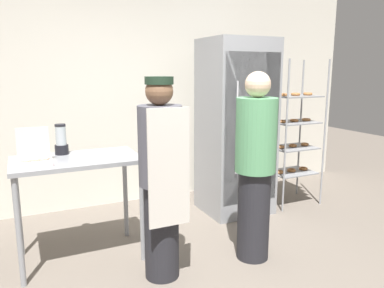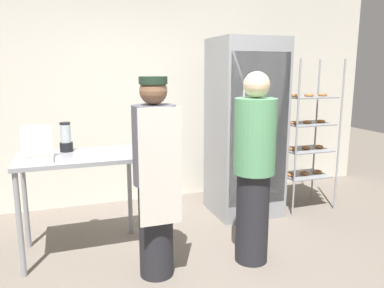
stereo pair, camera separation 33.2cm
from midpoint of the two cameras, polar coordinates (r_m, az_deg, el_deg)
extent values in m
cube|color=silver|center=(4.75, -10.95, 7.48)|extent=(6.40, 0.12, 2.70)
cube|color=gray|center=(4.32, 4.50, 2.52)|extent=(0.74, 0.67, 1.99)
cube|color=gray|center=(4.04, 6.77, 2.16)|extent=(0.69, 0.02, 1.63)
cylinder|color=silver|center=(3.91, 4.44, 2.35)|extent=(0.02, 0.02, 0.98)
cylinder|color=#93969B|center=(4.35, 12.02, 0.89)|extent=(0.02, 0.02, 1.77)
cylinder|color=#93969B|center=(4.72, 17.71, 1.41)|extent=(0.02, 0.02, 1.77)
cylinder|color=#93969B|center=(4.69, 8.83, 1.76)|extent=(0.02, 0.02, 1.77)
cylinder|color=#93969B|center=(5.04, 14.37, 2.19)|extent=(0.02, 0.02, 1.77)
cube|color=gray|center=(4.80, 13.02, -4.20)|extent=(0.54, 0.40, 0.01)
torus|color=#AD6B38|center=(4.68, 11.21, -4.22)|extent=(0.11, 0.11, 0.03)
torus|color=#AD6B38|center=(4.79, 13.03, -3.93)|extent=(0.11, 0.11, 0.03)
torus|color=#AD6B38|center=(4.91, 14.77, -3.66)|extent=(0.11, 0.11, 0.03)
cube|color=gray|center=(4.72, 13.19, -0.53)|extent=(0.54, 0.40, 0.01)
torus|color=#AD6B38|center=(4.61, 11.35, -0.44)|extent=(0.10, 0.10, 0.03)
torus|color=#AD6B38|center=(4.72, 13.20, -0.24)|extent=(0.10, 0.10, 0.03)
torus|color=#AD6B38|center=(4.84, 14.95, -0.05)|extent=(0.10, 0.10, 0.03)
cube|color=gray|center=(4.67, 13.36, 3.24)|extent=(0.54, 0.40, 0.01)
torus|color=#AD6B38|center=(4.56, 11.51, 3.39)|extent=(0.11, 0.11, 0.03)
torus|color=#AD6B38|center=(4.67, 13.37, 3.50)|extent=(0.11, 0.11, 0.03)
torus|color=#AD6B38|center=(4.79, 15.14, 3.60)|extent=(0.11, 0.11, 0.03)
cube|color=gray|center=(4.64, 13.53, 7.08)|extent=(0.54, 0.40, 0.01)
torus|color=#AD6B38|center=(4.52, 11.66, 7.36)|extent=(0.11, 0.11, 0.03)
torus|color=#AD6B38|center=(4.64, 13.55, 7.37)|extent=(0.11, 0.11, 0.03)
torus|color=#AD6B38|center=(4.76, 15.34, 7.37)|extent=(0.11, 0.11, 0.03)
cube|color=gray|center=(3.37, -19.95, -2.33)|extent=(1.05, 0.63, 0.04)
cylinder|color=gray|center=(3.24, -27.64, -11.98)|extent=(0.04, 0.04, 0.88)
cylinder|color=gray|center=(3.32, -10.48, -10.29)|extent=(0.04, 0.04, 0.88)
cylinder|color=gray|center=(3.75, -27.34, -8.84)|extent=(0.04, 0.04, 0.88)
cylinder|color=gray|center=(3.82, -12.60, -7.47)|extent=(0.04, 0.04, 0.88)
cube|color=silver|center=(3.24, -25.55, -2.51)|extent=(0.25, 0.23, 0.05)
cube|color=silver|center=(3.33, -25.76, 0.32)|extent=(0.25, 0.01, 0.23)
torus|color=beige|center=(3.18, -26.74, -2.18)|extent=(0.09, 0.09, 0.02)
torus|color=beige|center=(3.18, -25.61, -2.09)|extent=(0.09, 0.09, 0.02)
torus|color=beige|center=(3.17, -24.47, -2.00)|extent=(0.09, 0.09, 0.02)
torus|color=beige|center=(3.23, -26.72, -1.96)|extent=(0.09, 0.09, 0.02)
torus|color=beige|center=(3.23, -25.61, -1.87)|extent=(0.09, 0.09, 0.02)
torus|color=beige|center=(3.23, -24.49, -1.78)|extent=(0.09, 0.09, 0.02)
torus|color=beige|center=(3.29, -26.70, -1.75)|extent=(0.09, 0.09, 0.02)
torus|color=beige|center=(3.29, -25.61, -1.66)|extent=(0.09, 0.09, 0.02)
cylinder|color=black|center=(3.54, -21.81, -0.82)|extent=(0.12, 0.12, 0.09)
cylinder|color=#B2BCC1|center=(3.52, -21.95, 1.17)|extent=(0.09, 0.09, 0.16)
cylinder|color=black|center=(3.51, -22.06, 2.64)|extent=(0.09, 0.09, 0.02)
cylinder|color=#232328|center=(3.08, -7.82, -13.05)|extent=(0.27, 0.27, 0.77)
cylinder|color=#4C4C56|center=(2.86, -8.19, -0.29)|extent=(0.34, 0.34, 0.61)
sphere|color=brown|center=(2.81, -8.43, 7.96)|extent=(0.21, 0.21, 0.21)
cube|color=beige|center=(2.73, -7.00, -3.76)|extent=(0.32, 0.02, 0.88)
cylinder|color=#1E3323|center=(2.81, -8.47, 9.56)|extent=(0.21, 0.21, 0.06)
cylinder|color=#232328|center=(3.35, 6.52, -10.75)|extent=(0.28, 0.28, 0.79)
cylinder|color=#569966|center=(3.15, 6.81, 1.31)|extent=(0.35, 0.35, 0.63)
sphere|color=beige|center=(3.11, 6.99, 8.98)|extent=(0.21, 0.21, 0.21)
camera|label=1|loc=(0.17, -92.86, -0.57)|focal=35.00mm
camera|label=2|loc=(0.17, 87.14, 0.57)|focal=35.00mm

